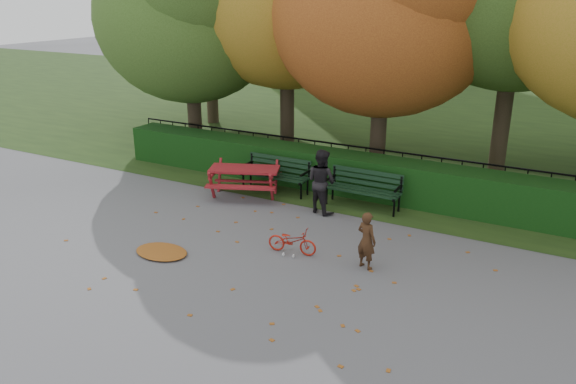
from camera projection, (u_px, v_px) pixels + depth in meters
The scene contains 13 objects.
ground at pixel (241, 257), 10.96m from camera, with size 90.00×90.00×0.00m, color slate.
grass_strip at pixel (432, 120), 22.52m from camera, with size 90.00×90.00×0.00m, color #1D3213.
hedge at pixel (336, 171), 14.51m from camera, with size 13.00×0.90×1.00m, color black.
iron_fence at pixel (348, 162), 15.16m from camera, with size 14.00×0.04×1.02m.
tree_a at pixel (192, 5), 16.37m from camera, with size 5.88×5.60×7.48m.
bench_left at pixel (277, 171), 14.43m from camera, with size 1.80×0.57×0.88m.
bench_right at pixel (364, 186), 13.35m from camera, with size 1.80×0.57×0.88m.
picnic_table at pixel (244, 174), 14.05m from camera, with size 2.11×1.92×0.84m.
leaf_pile at pixel (162, 252), 11.10m from camera, with size 1.12×0.78×0.08m, color brown.
leaf_scatter at pixel (249, 251), 11.21m from camera, with size 9.00×5.70×0.01m, color brown, non-canonical shape.
child at pixel (367, 240), 10.36m from camera, with size 0.41×0.27×1.12m, color #3B2313.
adult at pixel (321, 181), 12.94m from camera, with size 0.74×0.58×1.52m, color black.
bicycle at pixel (292, 241), 11.04m from camera, with size 0.35×1.00×0.53m, color #B01D10.
Camera 1 is at (5.54, -8.23, 4.91)m, focal length 35.00 mm.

